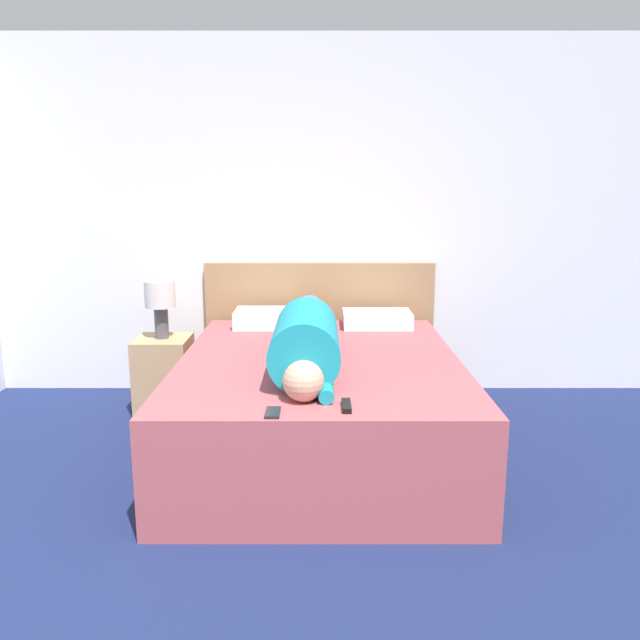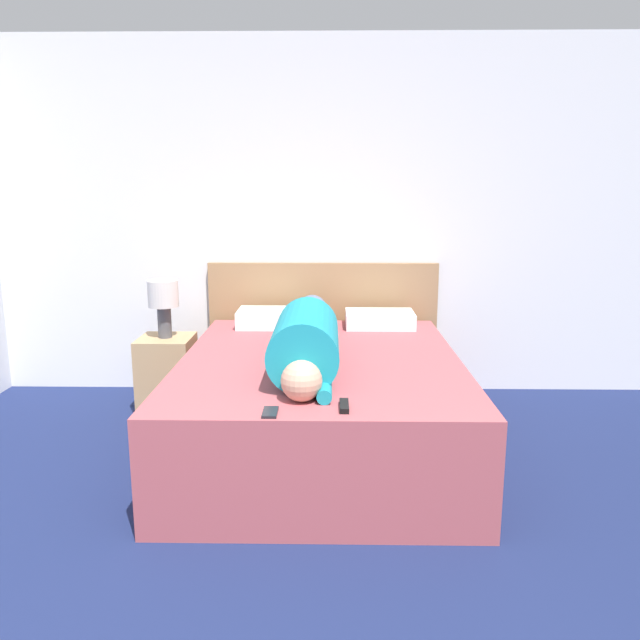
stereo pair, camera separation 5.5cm
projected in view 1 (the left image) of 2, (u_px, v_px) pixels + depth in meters
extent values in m
cube|color=white|center=(311.00, 219.00, 4.62)|extent=(5.97, 0.06, 2.60)
cube|color=#A84C51|center=(320.00, 404.00, 3.66)|extent=(1.59, 2.04, 0.57)
cube|color=#A37A51|center=(320.00, 328.00, 4.72)|extent=(1.71, 0.04, 0.98)
cube|color=tan|center=(165.00, 374.00, 4.33)|extent=(0.36, 0.37, 0.52)
cylinder|color=#4C4C51|center=(162.00, 323.00, 4.25)|extent=(0.09, 0.09, 0.22)
cylinder|color=silver|center=(160.00, 294.00, 4.21)|extent=(0.21, 0.21, 0.18)
sphere|color=tan|center=(304.00, 381.00, 2.83)|extent=(0.19, 0.19, 0.19)
cylinder|color=teal|center=(306.00, 342.00, 3.24)|extent=(0.35, 0.74, 0.35)
cylinder|color=slate|center=(309.00, 322.00, 4.05)|extent=(0.21, 0.88, 0.21)
cylinder|color=teal|center=(326.00, 390.00, 2.90)|extent=(0.07, 0.22, 0.07)
cube|color=white|center=(271.00, 318.00, 4.39)|extent=(0.50, 0.32, 0.12)
cube|color=white|center=(377.00, 319.00, 4.39)|extent=(0.48, 0.32, 0.11)
cube|color=black|center=(347.00, 406.00, 2.76)|extent=(0.04, 0.15, 0.02)
cube|color=black|center=(273.00, 413.00, 2.69)|extent=(0.06, 0.13, 0.01)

